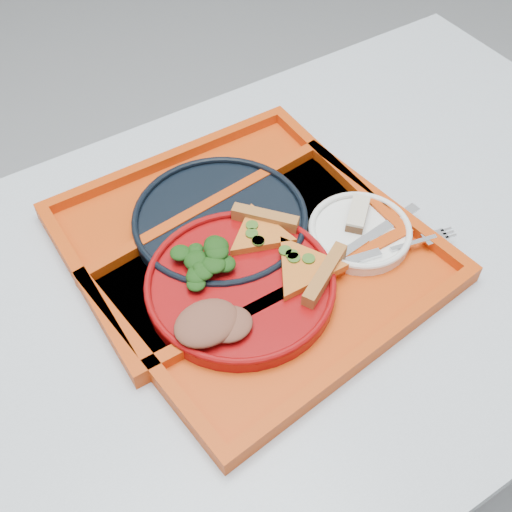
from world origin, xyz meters
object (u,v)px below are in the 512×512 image
at_px(dinner_plate, 240,286).
at_px(navy_plate, 220,222).
at_px(dessert_bar, 358,214).
at_px(tray_far, 221,228).
at_px(tray_main, 277,281).

distance_m(dinner_plate, navy_plate, 0.13).
xyz_separation_m(dinner_plate, dessert_bar, (0.21, 0.01, 0.01)).
relative_size(dinner_plate, dessert_bar, 4.00).
bearing_deg(tray_far, dessert_bar, -31.96).
distance_m(tray_main, navy_plate, 0.13).
bearing_deg(tray_main, navy_plate, 90.96).
bearing_deg(dinner_plate, navy_plate, 72.21).
xyz_separation_m(tray_far, dinner_plate, (-0.04, -0.12, 0.02)).
distance_m(navy_plate, dessert_bar, 0.20).
xyz_separation_m(dinner_plate, navy_plate, (0.04, 0.12, -0.00)).
bearing_deg(dinner_plate, tray_far, 72.21).
relative_size(navy_plate, dessert_bar, 4.00).
height_order(tray_far, dinner_plate, dinner_plate).
distance_m(dinner_plate, dessert_bar, 0.21).
height_order(dinner_plate, navy_plate, dinner_plate).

